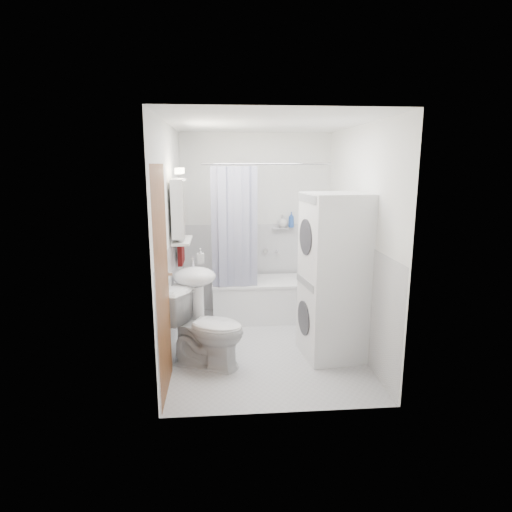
{
  "coord_description": "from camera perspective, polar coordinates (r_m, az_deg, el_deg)",
  "views": [
    {
      "loc": [
        -0.48,
        -4.43,
        2.0
      ],
      "look_at": [
        -0.1,
        0.15,
        1.01
      ],
      "focal_mm": 30.0,
      "sensor_mm": 36.0,
      "label": 1
    }
  ],
  "objects": [
    {
      "name": "shower_curtain",
      "position": [
        5.15,
        -2.9,
        3.8
      ],
      "size": [
        0.55,
        0.02,
        1.45
      ],
      "color": "#151749",
      "rests_on": "curtain_rod"
    },
    {
      "name": "floor",
      "position": [
        4.88,
        1.32,
        -11.98
      ],
      "size": [
        2.6,
        2.6,
        0.0
      ],
      "primitive_type": "plane",
      "color": "silver",
      "rests_on": "ground"
    },
    {
      "name": "curtain_rod",
      "position": [
        5.12,
        1.48,
        12.18
      ],
      "size": [
        1.53,
        0.02,
        0.02
      ],
      "primitive_type": "cylinder",
      "rotation": [
        0.0,
        1.57,
        0.0
      ],
      "color": "silver",
      "rests_on": "room_walls"
    },
    {
      "name": "room_walls",
      "position": [
        4.49,
        1.41,
        5.62
      ],
      "size": [
        2.6,
        2.6,
        2.6
      ],
      "color": "white",
      "rests_on": "ground"
    },
    {
      "name": "shelf_bottle",
      "position": [
        4.46,
        -9.98,
        2.31
      ],
      "size": [
        0.07,
        0.18,
        0.07
      ],
      "primitive_type": "imported",
      "color": "gray",
      "rests_on": "shelf"
    },
    {
      "name": "bathtub",
      "position": [
        5.65,
        1.1,
        -5.51
      ],
      "size": [
        1.35,
        0.64,
        0.52
      ],
      "color": "white",
      "rests_on": "ground"
    },
    {
      "name": "shampoo_a",
      "position": [
        5.78,
        3.54,
        4.47
      ],
      "size": [
        0.13,
        0.17,
        0.13
      ],
      "primitive_type": "imported",
      "color": "gray",
      "rests_on": "shower_caddy"
    },
    {
      "name": "shampoo_b",
      "position": [
        5.8,
        4.72,
        4.23
      ],
      "size": [
        0.08,
        0.21,
        0.08
      ],
      "primitive_type": "imported",
      "color": "#2B56AE",
      "rests_on": "shower_caddy"
    },
    {
      "name": "wainscot",
      "position": [
        4.95,
        0.99,
        -4.24
      ],
      "size": [
        1.98,
        2.58,
        2.58
      ],
      "color": "white",
      "rests_on": "ground"
    },
    {
      "name": "toilet",
      "position": [
        4.35,
        -6.66,
        -9.63
      ],
      "size": [
        0.9,
        0.72,
        0.78
      ],
      "primitive_type": "imported",
      "rotation": [
        0.0,
        0.0,
        1.17
      ],
      "color": "white",
      "rests_on": "ground"
    },
    {
      "name": "door",
      "position": [
        4.04,
        -11.33,
        -2.39
      ],
      "size": [
        0.05,
        2.0,
        2.0
      ],
      "color": "brown",
      "rests_on": "ground"
    },
    {
      "name": "tub_spout",
      "position": [
        5.85,
        2.74,
        0.7
      ],
      "size": [
        0.04,
        0.12,
        0.04
      ],
      "primitive_type": "cylinder",
      "rotation": [
        1.57,
        0.0,
        0.0
      ],
      "color": "silver",
      "rests_on": "room_walls"
    },
    {
      "name": "shower_caddy",
      "position": [
        5.79,
        3.28,
        3.72
      ],
      "size": [
        0.22,
        0.06,
        0.02
      ],
      "primitive_type": "cube",
      "color": "silver",
      "rests_on": "room_walls"
    },
    {
      "name": "shelf_cup",
      "position": [
        4.73,
        -9.7,
        3.05
      ],
      "size": [
        0.1,
        0.09,
        0.1
      ],
      "primitive_type": "imported",
      "color": "gray",
      "rests_on": "shelf"
    },
    {
      "name": "washer_dryer",
      "position": [
        4.48,
        10.37,
        -2.76
      ],
      "size": [
        0.68,
        0.68,
        1.72
      ],
      "rotation": [
        0.0,
        0.0,
        0.12
      ],
      "color": "white",
      "rests_on": "ground"
    },
    {
      "name": "soap_pump",
      "position": [
        4.8,
        -7.4,
        -0.54
      ],
      "size": [
        0.08,
        0.17,
        0.08
      ],
      "primitive_type": "imported",
      "color": "gray",
      "rests_on": "sink"
    },
    {
      "name": "medicine_cabinet",
      "position": [
        4.57,
        -10.15,
        6.55
      ],
      "size": [
        0.13,
        0.5,
        0.71
      ],
      "color": "white",
      "rests_on": "room_walls"
    },
    {
      "name": "sink",
      "position": [
        4.54,
        -8.06,
        -4.52
      ],
      "size": [
        0.44,
        0.37,
        1.04
      ],
      "color": "white",
      "rests_on": "ground"
    },
    {
      "name": "towel",
      "position": [
        4.94,
        -10.07,
        4.0
      ],
      "size": [
        0.07,
        0.36,
        0.86
      ],
      "color": "maroon",
      "rests_on": "room_walls"
    },
    {
      "name": "shelf",
      "position": [
        4.62,
        -9.8,
        2.04
      ],
      "size": [
        0.18,
        0.54,
        0.02
      ],
      "primitive_type": "cube",
      "color": "silver",
      "rests_on": "room_walls"
    }
  ]
}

